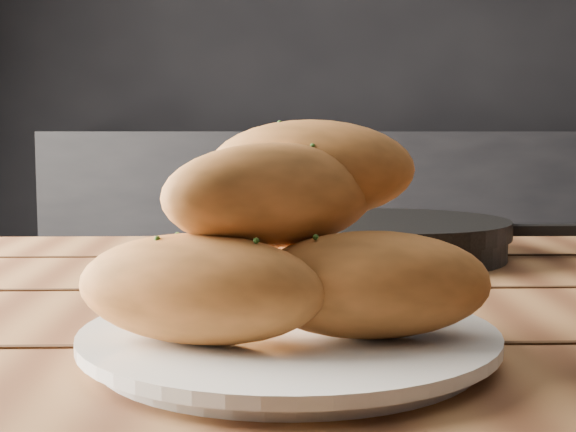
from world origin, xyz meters
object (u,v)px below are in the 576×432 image
object	(u,v)px
bread_rolls	(286,240)
skillet	(392,238)
plate	(289,341)
table	(461,427)

from	to	relation	value
bread_rolls	skillet	distance (m)	0.44
plate	bread_rolls	world-z (taller)	bread_rolls
skillet	bread_rolls	bearing A→B (deg)	-108.22
plate	skillet	distance (m)	0.43
bread_rolls	skillet	xyz separation A→B (m)	(0.14, 0.41, -0.05)
bread_rolls	plate	bearing A→B (deg)	-62.93
table	bread_rolls	distance (m)	0.26
table	bread_rolls	size ratio (longest dim) A/B	5.11
bread_rolls	table	bearing A→B (deg)	39.09
plate	bread_rolls	distance (m)	0.07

